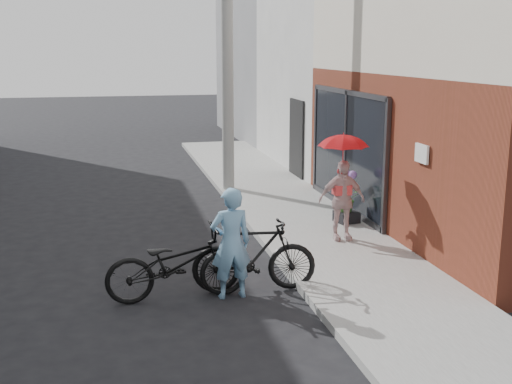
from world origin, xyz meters
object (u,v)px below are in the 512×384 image
object	(u,v)px
bike_right	(254,255)
planter	(346,217)
kimono_woman	(342,200)
utility_pole	(227,47)
officer	(231,243)
bike_left	(177,264)

from	to	relation	value
bike_right	planter	distance (m)	3.83
bike_right	kimono_woman	bearing A→B (deg)	-41.53
utility_pole	bike_right	size ratio (longest dim) A/B	3.89
officer	bike_left	world-z (taller)	officer
bike_left	kimono_woman	world-z (taller)	kimono_woman
planter	bike_right	bearing A→B (deg)	-131.28
bike_left	kimono_woman	distance (m)	3.65
planter	kimono_woman	bearing A→B (deg)	-115.87
utility_pole	planter	size ratio (longest dim) A/B	17.35
utility_pole	kimono_woman	bearing A→B (deg)	-75.89
kimono_woman	officer	bearing A→B (deg)	-137.87
kimono_woman	planter	size ratio (longest dim) A/B	3.55
kimono_woman	bike_right	bearing A→B (deg)	-135.47
bike_right	kimono_woman	distance (m)	2.70
bike_left	planter	xyz separation A→B (m)	(3.64, 2.94, -0.30)
bike_right	planter	size ratio (longest dim) A/B	4.46
bike_left	kimono_woman	xyz separation A→B (m)	(3.12, 1.87, 0.32)
officer	planter	distance (m)	4.23
officer	kimono_woman	world-z (taller)	officer
planter	bike_left	bearing A→B (deg)	-141.11
officer	bike_right	world-z (taller)	officer
officer	kimono_woman	size ratio (longest dim) A/B	1.11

